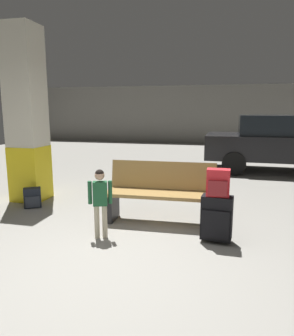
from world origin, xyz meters
name	(u,v)px	position (x,y,z in m)	size (l,w,h in m)	color
ground_plane	(166,185)	(0.00, 4.00, -0.05)	(18.00, 18.00, 0.10)	gray
garage_back_wall	(198,115)	(0.00, 12.86, 1.40)	(18.00, 0.12, 2.80)	slate
structural_pillar	(27,116)	(-2.21, 2.13, 1.54)	(0.57, 0.57, 3.11)	yellow
bench	(161,193)	(0.37, 1.52, 0.44)	(1.62, 0.58, 0.89)	#9E7A42
suitcase	(217,218)	(1.20, 0.94, 0.32)	(0.40, 0.27, 0.60)	black
backpack_bright	(218,183)	(1.20, 0.94, 0.77)	(0.28, 0.20, 0.34)	red
child	(100,196)	(-0.27, 0.73, 0.56)	(0.30, 0.18, 0.91)	beige
backpack_dark_floor	(32,198)	(-1.90, 1.68, 0.17)	(0.32, 0.30, 0.34)	#1E232D
parked_car_near	(284,142)	(2.80, 6.06, 0.81)	(4.13, 1.85, 1.51)	black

